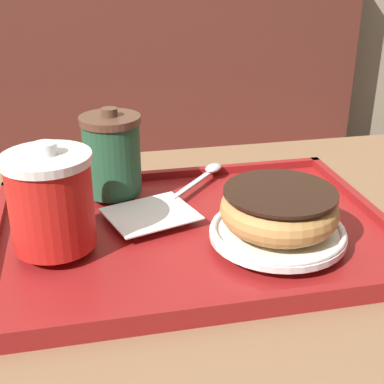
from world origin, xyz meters
The scene contains 9 objects.
booth_bench centered at (-0.15, 0.87, 0.32)m, with size 1.79×0.44×1.00m.
cafe_table centered at (0.00, 0.00, 0.56)m, with size 1.07×0.67×0.71m.
serving_tray centered at (0.02, 0.01, 0.71)m, with size 0.50×0.36×0.02m.
napkin_paper centered at (-0.03, 0.04, 0.73)m, with size 0.13×0.12×0.00m.
coffee_cup_front centered at (-0.15, -0.01, 0.79)m, with size 0.10×0.10×0.12m.
coffee_cup_rear centered at (-0.07, 0.12, 0.79)m, with size 0.08×0.08×0.12m.
plate_with_chocolate_donut centered at (0.11, -0.05, 0.74)m, with size 0.16×0.16×0.01m.
donut_chocolate_glazed centered at (0.11, -0.05, 0.77)m, with size 0.14×0.14×0.05m.
spoon centered at (0.07, 0.15, 0.74)m, with size 0.10×0.11×0.01m.
Camera 1 is at (-0.11, -0.58, 1.05)m, focal length 50.00 mm.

